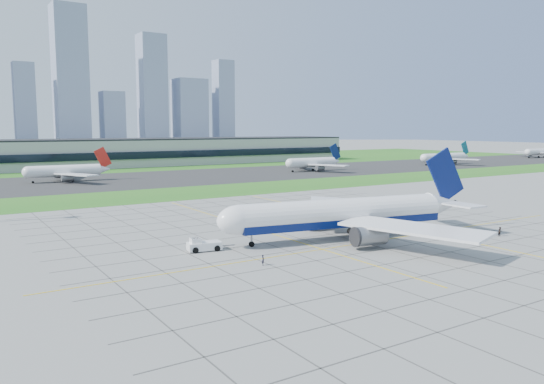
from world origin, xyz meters
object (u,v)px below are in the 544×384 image
object	(u,v)px
crew_far	(500,232)
distant_jet_1	(66,171)
distant_jet_2	(313,162)
crew_near	(263,260)
pushback_tug	(203,245)
airliner	(344,214)
distant_jet_3	(445,157)
distant_jet_4	(540,152)

from	to	relation	value
crew_far	distant_jet_1	world-z (taller)	distant_jet_1
distant_jet_1	distant_jet_2	size ratio (longest dim) A/B	1.00
crew_near	distant_jet_2	world-z (taller)	distant_jet_2
pushback_tug	distant_jet_2	world-z (taller)	distant_jet_2
airliner	distant_jet_2	bearing A→B (deg)	65.01
distant_jet_2	distant_jet_3	bearing A→B (deg)	-2.12
pushback_tug	distant_jet_1	size ratio (longest dim) A/B	0.21
airliner	distant_jet_3	xyz separation A→B (m)	(192.18, 132.85, -0.40)
crew_near	distant_jet_2	xyz separation A→B (m)	(120.05, 145.55, 3.61)
distant_jet_1	distant_jet_3	bearing A→B (deg)	-4.18
crew_near	distant_jet_3	world-z (taller)	distant_jet_3
distant_jet_4	distant_jet_1	bearing A→B (deg)	179.20
pushback_tug	crew_far	bearing A→B (deg)	-10.33
crew_near	distant_jet_4	size ratio (longest dim) A/B	0.04
crew_far	crew_near	bearing A→B (deg)	-178.01
pushback_tug	crew_far	xyz separation A→B (m)	(56.83, -21.03, -0.13)
crew_near	airliner	bearing A→B (deg)	-43.15
crew_far	distant_jet_1	bearing A→B (deg)	116.19
airliner	crew_near	distance (m)	26.58
pushback_tug	crew_near	distance (m)	14.97
pushback_tug	distant_jet_4	bearing A→B (deg)	32.09
distant_jet_2	distant_jet_3	world-z (taller)	same
crew_near	distant_jet_3	size ratio (longest dim) A/B	0.04
crew_far	distant_jet_1	distance (m)	171.88
distant_jet_2	distant_jet_4	distance (m)	217.08
pushback_tug	distant_jet_1	xyz separation A→B (m)	(6.18, 143.18, 3.40)
crew_near	distant_jet_4	distance (m)	370.12
distant_jet_3	pushback_tug	bearing A→B (deg)	-149.98
crew_near	distant_jet_1	distance (m)	157.71
crew_far	distant_jet_1	xyz separation A→B (m)	(-50.65, 164.21, 3.53)
airliner	distant_jet_4	distance (m)	343.90
crew_near	distant_jet_1	world-z (taller)	distant_jet_1
crew_near	distant_jet_1	bearing A→B (deg)	25.70
distant_jet_3	distant_jet_4	xyz separation A→B (m)	(120.18, 11.01, -0.00)
airliner	distant_jet_3	size ratio (longest dim) A/B	1.33
airliner	crew_far	size ratio (longest dim) A/B	29.59
airliner	distant_jet_2	distance (m)	166.48
crew_near	distant_jet_3	distance (m)	259.19
airliner	crew_far	distance (m)	32.63
airliner	crew_near	world-z (taller)	airliner
crew_far	distant_jet_2	size ratio (longest dim) A/B	0.04
crew_near	crew_far	bearing A→B (deg)	-70.51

